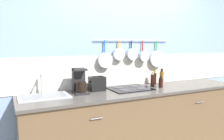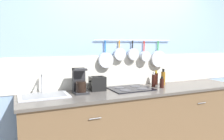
{
  "view_description": "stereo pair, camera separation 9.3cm",
  "coord_description": "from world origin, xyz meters",
  "px_view_note": "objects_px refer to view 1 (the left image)",
  "views": [
    {
      "loc": [
        -1.65,
        -2.48,
        1.53
      ],
      "look_at": [
        -0.44,
        0.0,
        1.21
      ],
      "focal_mm": 35.0,
      "sensor_mm": 36.0,
      "label": 1
    },
    {
      "loc": [
        -1.56,
        -2.52,
        1.53
      ],
      "look_at": [
        -0.44,
        0.0,
        1.21
      ],
      "focal_mm": 35.0,
      "sensor_mm": 36.0,
      "label": 2
    }
  ],
  "objects_px": {
    "coffee_maker": "(80,83)",
    "bottle_vinegar": "(152,80)",
    "toaster": "(97,84)",
    "bottle_dish_soap": "(162,78)",
    "bottle_olive_oil": "(161,83)",
    "bottle_sesame_oil": "(154,78)"
  },
  "relations": [
    {
      "from": "bottle_sesame_oil",
      "to": "coffee_maker",
      "type": "bearing_deg",
      "value": -175.8
    },
    {
      "from": "bottle_olive_oil",
      "to": "bottle_sesame_oil",
      "type": "distance_m",
      "value": 0.25
    },
    {
      "from": "toaster",
      "to": "bottle_olive_oil",
      "type": "xyz_separation_m",
      "value": [
        0.9,
        -0.19,
        -0.02
      ]
    },
    {
      "from": "coffee_maker",
      "to": "bottle_olive_oil",
      "type": "distance_m",
      "value": 1.17
    },
    {
      "from": "coffee_maker",
      "to": "bottle_vinegar",
      "type": "distance_m",
      "value": 1.09
    },
    {
      "from": "toaster",
      "to": "bottle_dish_soap",
      "type": "height_order",
      "value": "bottle_dish_soap"
    },
    {
      "from": "coffee_maker",
      "to": "bottle_vinegar",
      "type": "bearing_deg",
      "value": -2.66
    },
    {
      "from": "bottle_vinegar",
      "to": "toaster",
      "type": "bearing_deg",
      "value": 173.74
    },
    {
      "from": "bottle_vinegar",
      "to": "bottle_olive_oil",
      "type": "xyz_separation_m",
      "value": [
        0.07,
        -0.1,
        -0.03
      ]
    },
    {
      "from": "bottle_vinegar",
      "to": "bottle_sesame_oil",
      "type": "bearing_deg",
      "value": 44.95
    },
    {
      "from": "toaster",
      "to": "bottle_sesame_oil",
      "type": "bearing_deg",
      "value": 2.9
    },
    {
      "from": "bottle_vinegar",
      "to": "bottle_sesame_oil",
      "type": "height_order",
      "value": "bottle_vinegar"
    },
    {
      "from": "toaster",
      "to": "bottle_dish_soap",
      "type": "relative_size",
      "value": 0.88
    },
    {
      "from": "bottle_sesame_oil",
      "to": "bottle_olive_oil",
      "type": "bearing_deg",
      "value": -106.46
    },
    {
      "from": "coffee_maker",
      "to": "bottle_olive_oil",
      "type": "height_order",
      "value": "coffee_maker"
    },
    {
      "from": "coffee_maker",
      "to": "bottle_dish_soap",
      "type": "xyz_separation_m",
      "value": [
        1.3,
        0.01,
        -0.02
      ]
    },
    {
      "from": "bottle_olive_oil",
      "to": "coffee_maker",
      "type": "bearing_deg",
      "value": 172.5
    },
    {
      "from": "bottle_vinegar",
      "to": "bottle_dish_soap",
      "type": "relative_size",
      "value": 0.89
    },
    {
      "from": "bottle_olive_oil",
      "to": "bottle_dish_soap",
      "type": "bearing_deg",
      "value": 48.08
    },
    {
      "from": "toaster",
      "to": "bottle_olive_oil",
      "type": "relative_size",
      "value": 1.35
    },
    {
      "from": "toaster",
      "to": "bottle_dish_soap",
      "type": "bearing_deg",
      "value": -1.71
    },
    {
      "from": "coffee_maker",
      "to": "toaster",
      "type": "height_order",
      "value": "coffee_maker"
    }
  ]
}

